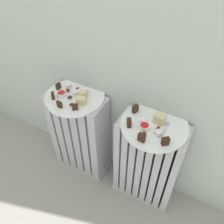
% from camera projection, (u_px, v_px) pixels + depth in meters
% --- Properties ---
extents(ground_plane, '(6.00, 6.00, 0.00)m').
position_uv_depth(ground_plane, '(90.00, 212.00, 1.34)').
color(ground_plane, gray).
extents(radiator_left, '(0.34, 0.17, 0.58)m').
position_uv_depth(radiator_left, '(80.00, 135.00, 1.40)').
color(radiator_left, '#B2B2B7').
rests_on(radiator_left, ground_plane).
extents(radiator_right, '(0.34, 0.17, 0.58)m').
position_uv_depth(radiator_right, '(147.00, 163.00, 1.25)').
color(radiator_right, '#B2B2B7').
rests_on(radiator_right, ground_plane).
extents(plate_left, '(0.31, 0.31, 0.01)m').
position_uv_depth(plate_left, '(75.00, 96.00, 1.19)').
color(plate_left, white).
rests_on(plate_left, radiator_left).
extents(plate_right, '(0.31, 0.31, 0.01)m').
position_uv_depth(plate_right, '(154.00, 125.00, 1.04)').
color(plate_right, white).
rests_on(plate_right, radiator_right).
extents(dark_cake_slice_left_0, '(0.01, 0.03, 0.03)m').
position_uv_depth(dark_cake_slice_left_0, '(58.00, 86.00, 1.22)').
color(dark_cake_slice_left_0, '#382114').
rests_on(dark_cake_slice_left_0, plate_left).
extents(dark_cake_slice_left_1, '(0.03, 0.03, 0.03)m').
position_uv_depth(dark_cake_slice_left_1, '(53.00, 96.00, 1.16)').
color(dark_cake_slice_left_1, '#382114').
rests_on(dark_cake_slice_left_1, plate_left).
extents(dark_cake_slice_left_2, '(0.03, 0.02, 0.03)m').
position_uv_depth(dark_cake_slice_left_2, '(59.00, 104.00, 1.11)').
color(dark_cake_slice_left_2, '#382114').
rests_on(dark_cake_slice_left_2, plate_left).
extents(dark_cake_slice_left_3, '(0.03, 0.03, 0.03)m').
position_uv_depth(dark_cake_slice_left_3, '(75.00, 107.00, 1.10)').
color(dark_cake_slice_left_3, '#382114').
rests_on(dark_cake_slice_left_3, plate_left).
extents(marble_cake_slice_left_0, '(0.05, 0.05, 0.04)m').
position_uv_depth(marble_cake_slice_left_0, '(81.00, 101.00, 1.13)').
color(marble_cake_slice_left_0, beige).
rests_on(marble_cake_slice_left_0, plate_left).
extents(marble_cake_slice_left_1, '(0.05, 0.04, 0.04)m').
position_uv_depth(marble_cake_slice_left_1, '(83.00, 95.00, 1.16)').
color(marble_cake_slice_left_1, beige).
rests_on(marble_cake_slice_left_1, plate_left).
extents(turkish_delight_left_0, '(0.03, 0.03, 0.02)m').
position_uv_depth(turkish_delight_left_0, '(80.00, 92.00, 1.19)').
color(turkish_delight_left_0, white).
rests_on(turkish_delight_left_0, plate_left).
extents(turkish_delight_left_1, '(0.03, 0.03, 0.03)m').
position_uv_depth(turkish_delight_left_1, '(76.00, 93.00, 1.18)').
color(turkish_delight_left_1, white).
rests_on(turkish_delight_left_1, plate_left).
extents(turkish_delight_left_2, '(0.04, 0.04, 0.03)m').
position_uv_depth(turkish_delight_left_2, '(86.00, 91.00, 1.20)').
color(turkish_delight_left_2, white).
rests_on(turkish_delight_left_2, plate_left).
extents(turkish_delight_left_3, '(0.03, 0.03, 0.02)m').
position_uv_depth(turkish_delight_left_3, '(69.00, 86.00, 1.23)').
color(turkish_delight_left_3, white).
rests_on(turkish_delight_left_3, plate_left).
extents(medjool_date_left_0, '(0.03, 0.03, 0.02)m').
position_uv_depth(medjool_date_left_0, '(70.00, 97.00, 1.16)').
color(medjool_date_left_0, '#4C2814').
rests_on(medjool_date_left_0, plate_left).
extents(medjool_date_left_1, '(0.02, 0.03, 0.02)m').
position_uv_depth(medjool_date_left_1, '(78.00, 89.00, 1.21)').
color(medjool_date_left_1, '#4C2814').
rests_on(medjool_date_left_1, plate_left).
extents(medjool_date_left_2, '(0.03, 0.03, 0.02)m').
position_uv_depth(medjool_date_left_2, '(68.00, 90.00, 1.21)').
color(medjool_date_left_2, '#4C2814').
rests_on(medjool_date_left_2, plate_left).
extents(medjool_date_left_3, '(0.02, 0.03, 0.02)m').
position_uv_depth(medjool_date_left_3, '(72.00, 104.00, 1.12)').
color(medjool_date_left_3, '#4C2814').
rests_on(medjool_date_left_3, plate_left).
extents(jam_bowl_left, '(0.05, 0.05, 0.02)m').
position_uv_depth(jam_bowl_left, '(62.00, 94.00, 1.18)').
color(jam_bowl_left, white).
rests_on(jam_bowl_left, plate_left).
extents(dark_cake_slice_right_0, '(0.03, 0.03, 0.04)m').
position_uv_depth(dark_cake_slice_right_0, '(135.00, 109.00, 1.09)').
color(dark_cake_slice_right_0, '#382114').
rests_on(dark_cake_slice_right_0, plate_right).
extents(dark_cake_slice_right_1, '(0.03, 0.04, 0.04)m').
position_uv_depth(dark_cake_slice_right_1, '(129.00, 123.00, 1.02)').
color(dark_cake_slice_right_1, '#382114').
rests_on(dark_cake_slice_right_1, plate_right).
extents(dark_cake_slice_right_2, '(0.03, 0.02, 0.04)m').
position_uv_depth(dark_cake_slice_right_2, '(142.00, 138.00, 0.96)').
color(dark_cake_slice_right_2, '#382114').
rests_on(dark_cake_slice_right_2, plate_right).
extents(dark_cake_slice_right_3, '(0.03, 0.03, 0.04)m').
position_uv_depth(dark_cake_slice_right_3, '(165.00, 141.00, 0.94)').
color(dark_cake_slice_right_3, '#382114').
rests_on(dark_cake_slice_right_3, plate_right).
extents(marble_cake_slice_right_0, '(0.05, 0.05, 0.05)m').
position_uv_depth(marble_cake_slice_right_0, '(160.00, 119.00, 1.03)').
color(marble_cake_slice_right_0, beige).
rests_on(marble_cake_slice_right_0, plate_right).
extents(turkish_delight_right_0, '(0.03, 0.03, 0.03)m').
position_uv_depth(turkish_delight_right_0, '(158.00, 133.00, 0.98)').
color(turkish_delight_right_0, white).
rests_on(turkish_delight_right_0, plate_right).
extents(turkish_delight_right_1, '(0.02, 0.02, 0.02)m').
position_uv_depth(turkish_delight_right_1, '(143.00, 121.00, 1.04)').
color(turkish_delight_right_1, white).
rests_on(turkish_delight_right_1, plate_right).
extents(medjool_date_right_0, '(0.02, 0.03, 0.01)m').
position_uv_depth(medjool_date_right_0, '(144.00, 134.00, 0.99)').
color(medjool_date_right_0, '#4C2814').
rests_on(medjool_date_right_0, plate_right).
extents(medjool_date_right_1, '(0.02, 0.03, 0.02)m').
position_uv_depth(medjool_date_right_1, '(158.00, 128.00, 1.01)').
color(medjool_date_right_1, '#4C2814').
rests_on(medjool_date_right_1, plate_right).
extents(jam_bowl_right, '(0.05, 0.05, 0.02)m').
position_uv_depth(jam_bowl_right, '(144.00, 126.00, 1.01)').
color(jam_bowl_right, white).
rests_on(jam_bowl_right, plate_right).
extents(fork, '(0.02, 0.10, 0.00)m').
position_uv_depth(fork, '(165.00, 129.00, 1.02)').
color(fork, '#B7B7BC').
rests_on(fork, plate_right).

